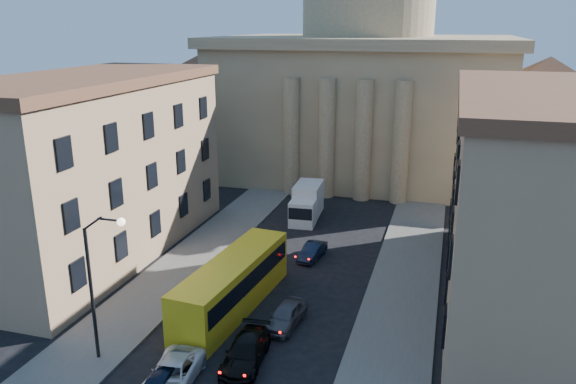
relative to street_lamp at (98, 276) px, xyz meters
name	(u,v)px	position (x,y,z in m)	size (l,w,h in m)	color
sidewalk_left	(167,282)	(-1.53, 10.00, -5.21)	(5.00, 60.00, 0.15)	#575550
sidewalk_right	(398,314)	(15.47, 10.00, -5.21)	(5.00, 60.00, 0.15)	#575550
church	(365,79)	(6.97, 47.47, 6.59)	(68.02, 28.76, 36.60)	#8A7255
building_left	(91,166)	(-10.03, 14.00, 2.14)	(11.60, 26.60, 14.70)	#A68061
building_right	(543,202)	(23.97, 14.00, 2.14)	(11.60, 26.60, 14.70)	#A68061
street_lamp	(98,276)	(0.00, 0.00, 0.00)	(2.62, 0.44, 8.83)	black
car_left_mid	(172,375)	(4.76, -1.11, -4.58)	(2.34, 5.07, 1.41)	silver
car_right_mid	(246,352)	(7.77, 1.95, -4.55)	(2.05, 5.05, 1.47)	black
car_right_far	(286,315)	(8.75, 6.62, -4.56)	(1.71, 4.24, 1.45)	#4A494E
car_right_distant	(312,251)	(7.77, 17.49, -4.66)	(1.32, 3.78, 1.24)	black
city_bus	(233,283)	(4.68, 7.83, -3.42)	(3.93, 12.56, 3.48)	gold
box_truck	(307,203)	(4.86, 26.78, -3.69)	(2.78, 6.27, 3.37)	silver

